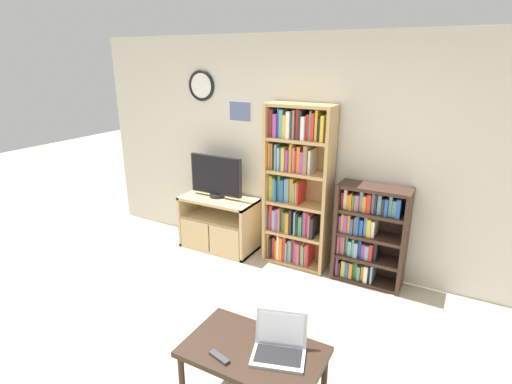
% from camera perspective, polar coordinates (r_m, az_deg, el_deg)
% --- Properties ---
extents(ground_plane, '(18.00, 18.00, 0.00)m').
position_cam_1_polar(ground_plane, '(3.46, -9.70, -24.11)').
color(ground_plane, '#BCAD93').
extents(wall_back, '(5.72, 0.09, 2.60)m').
position_cam_1_polar(wall_back, '(4.62, 6.61, 5.64)').
color(wall_back, beige).
rests_on(wall_back, ground_plane).
extents(tv_stand, '(0.95, 0.47, 0.68)m').
position_cam_1_polar(tv_stand, '(5.10, -5.43, -4.49)').
color(tv_stand, tan).
rests_on(tv_stand, ground_plane).
extents(television, '(0.71, 0.18, 0.53)m').
position_cam_1_polar(television, '(4.95, -5.73, 2.23)').
color(television, black).
rests_on(television, tv_stand).
extents(bookshelf_tall, '(0.75, 0.31, 1.88)m').
position_cam_1_polar(bookshelf_tall, '(4.54, 5.68, 0.67)').
color(bookshelf_tall, tan).
rests_on(bookshelf_tall, ground_plane).
extents(bookshelf_short, '(0.73, 0.32, 1.09)m').
position_cam_1_polar(bookshelf_short, '(4.44, 15.56, -5.68)').
color(bookshelf_short, '#3D281E').
rests_on(bookshelf_short, ground_plane).
extents(coffee_table, '(0.94, 0.57, 0.47)m').
position_cam_1_polar(coffee_table, '(2.92, -0.39, -22.33)').
color(coffee_table, '#332319').
rests_on(coffee_table, ground_plane).
extents(laptop, '(0.41, 0.37, 0.26)m').
position_cam_1_polar(laptop, '(2.83, 3.39, -20.92)').
color(laptop, '#B7BABC').
rests_on(laptop, coffee_table).
extents(remote_near_laptop, '(0.17, 0.08, 0.02)m').
position_cam_1_polar(remote_near_laptop, '(2.83, -5.26, -22.44)').
color(remote_near_laptop, '#38383A').
rests_on(remote_near_laptop, coffee_table).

